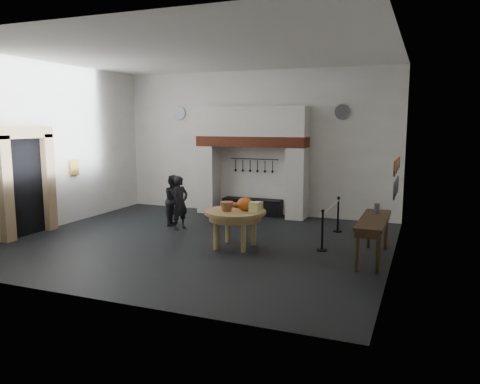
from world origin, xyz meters
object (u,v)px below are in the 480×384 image
at_px(visitor_near, 180,203).
at_px(barrier_post_near, 322,231).
at_px(work_table, 235,212).
at_px(iron_range, 252,207).
at_px(visitor_far, 174,200).
at_px(barrier_post_far, 338,215).
at_px(side_table, 374,220).

height_order(visitor_near, barrier_post_near, visitor_near).
bearing_deg(visitor_near, work_table, -100.44).
bearing_deg(work_table, iron_range, 104.59).
bearing_deg(visitor_near, visitor_far, 63.57).
xyz_separation_m(iron_range, barrier_post_far, (2.95, -1.38, 0.20)).
xyz_separation_m(work_table, barrier_post_near, (1.95, 0.47, -0.39)).
xyz_separation_m(work_table, visitor_near, (-2.11, 1.17, -0.11)).
height_order(visitor_far, barrier_post_near, visitor_far).
xyz_separation_m(iron_range, barrier_post_near, (2.95, -3.38, 0.20)).
height_order(visitor_near, barrier_post_far, visitor_near).
bearing_deg(work_table, barrier_post_near, 13.46).
xyz_separation_m(visitor_near, visitor_far, (-0.40, 0.40, -0.01)).
bearing_deg(iron_range, visitor_far, -123.55).
bearing_deg(visitor_far, side_table, -123.15).
distance_m(work_table, barrier_post_far, 3.17).
xyz_separation_m(iron_range, visitor_far, (-1.51, -2.28, 0.47)).
height_order(work_table, visitor_far, visitor_far).
relative_size(work_table, side_table, 0.65).
xyz_separation_m(work_table, visitor_far, (-2.51, 1.57, -0.12)).
bearing_deg(work_table, visitor_near, 150.99).
distance_m(visitor_near, side_table, 5.31).
relative_size(work_table, barrier_post_far, 1.60).
bearing_deg(work_table, side_table, 2.89).
distance_m(visitor_near, visitor_far, 0.57).
xyz_separation_m(visitor_near, barrier_post_near, (4.06, -0.70, -0.28)).
distance_m(visitor_far, side_table, 5.79).
bearing_deg(side_table, barrier_post_near, 164.87).
bearing_deg(iron_range, barrier_post_near, -48.85).
relative_size(iron_range, work_table, 1.32).
xyz_separation_m(side_table, barrier_post_near, (-1.15, 0.31, -0.42)).
height_order(iron_range, side_table, side_table).
distance_m(visitor_far, barrier_post_near, 4.60).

